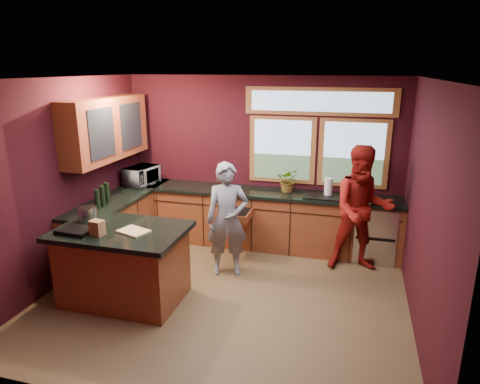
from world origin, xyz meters
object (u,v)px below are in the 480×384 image
at_px(cutting_board, 134,231).
at_px(stock_pot, 88,214).
at_px(island, 124,264).
at_px(person_grey, 227,219).
at_px(person_red, 362,209).

xyz_separation_m(cutting_board, stock_pot, (-0.75, 0.20, 0.08)).
xyz_separation_m(island, stock_pot, (-0.55, 0.15, 0.56)).
height_order(person_grey, person_red, person_red).
bearing_deg(island, cutting_board, -14.04).
height_order(island, person_grey, person_grey).
distance_m(person_grey, stock_pot, 1.82).
relative_size(cutting_board, stock_pot, 1.46).
bearing_deg(cutting_board, person_grey, 52.70).
bearing_deg(person_grey, person_red, 0.52).
height_order(person_red, stock_pot, person_red).
bearing_deg(person_red, stock_pot, -167.70).
height_order(island, stock_pot, stock_pot).
xyz_separation_m(person_red, stock_pot, (-3.36, -1.50, 0.13)).
relative_size(person_grey, cutting_board, 4.57).
bearing_deg(island, person_red, 30.38).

